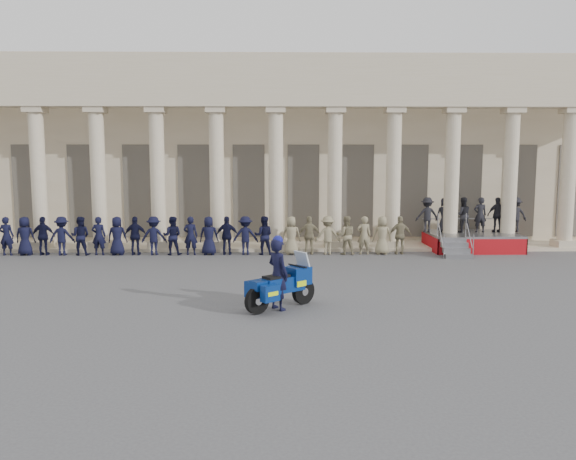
{
  "coord_description": "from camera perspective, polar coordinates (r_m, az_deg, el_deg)",
  "views": [
    {
      "loc": [
        1.44,
        -16.82,
        3.94
      ],
      "look_at": [
        1.75,
        2.39,
        1.6
      ],
      "focal_mm": 35.0,
      "sensor_mm": 36.0,
      "label": 1
    }
  ],
  "objects": [
    {
      "name": "ground",
      "position": [
        17.34,
        -5.68,
        -6.23
      ],
      "size": [
        90.0,
        90.0,
        0.0
      ],
      "primitive_type": "plane",
      "color": "#48484B",
      "rests_on": "ground"
    },
    {
      "name": "building",
      "position": [
        31.61,
        -3.56,
        7.98
      ],
      "size": [
        40.0,
        12.5,
        9.0
      ],
      "color": "#C2B091",
      "rests_on": "ground"
    },
    {
      "name": "officer_rank",
      "position": [
        24.14,
        -9.48,
        -0.57
      ],
      "size": [
        18.36,
        0.62,
        1.65
      ],
      "color": "black",
      "rests_on": "ground"
    },
    {
      "name": "reviewing_stand",
      "position": [
        26.43,
        18.02,
        0.88
      ],
      "size": [
        5.02,
        3.79,
        2.36
      ],
      "color": "gray",
      "rests_on": "ground"
    },
    {
      "name": "motorcycle",
      "position": [
        15.14,
        -0.66,
        -5.62
      ],
      "size": [
        1.93,
        1.72,
        1.5
      ],
      "rotation": [
        0.0,
        0.0,
        0.69
      ],
      "color": "black",
      "rests_on": "ground"
    },
    {
      "name": "rider",
      "position": [
        14.99,
        -1.03,
        -4.4
      ],
      "size": [
        0.8,
        0.83,
        2.01
      ],
      "rotation": [
        0.0,
        0.0,
        2.26
      ],
      "color": "black",
      "rests_on": "ground"
    }
  ]
}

